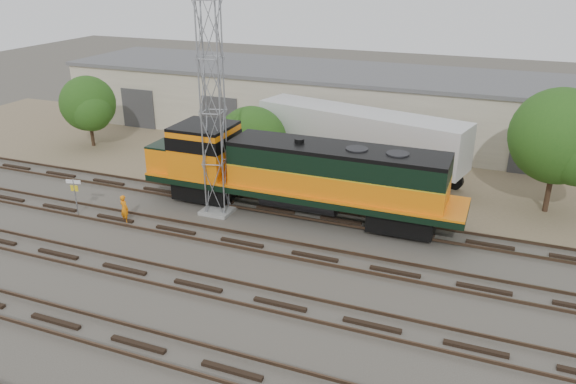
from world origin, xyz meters
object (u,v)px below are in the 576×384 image
at_px(signal_tower, 213,116).
at_px(semi_trailer, 364,136).
at_px(locomotive, 294,173).
at_px(worker, 124,209).

bearing_deg(signal_tower, semi_trailer, 54.94).
bearing_deg(locomotive, semi_trailer, 74.58).
bearing_deg(locomotive, signal_tower, -161.54).
relative_size(locomotive, semi_trailer, 1.26).
relative_size(locomotive, signal_tower, 1.58).
height_order(signal_tower, worker, signal_tower).
bearing_deg(signal_tower, locomotive, 18.46).
bearing_deg(semi_trailer, locomotive, -92.12).
xyz_separation_m(locomotive, signal_tower, (-4.19, -1.40, 3.20)).
distance_m(signal_tower, worker, 7.20).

